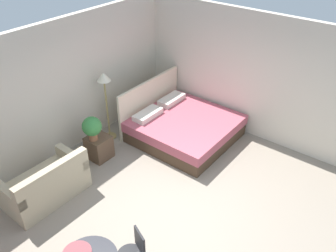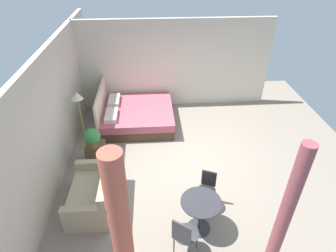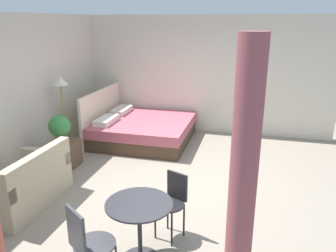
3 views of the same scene
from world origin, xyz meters
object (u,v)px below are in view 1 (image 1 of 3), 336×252
object	(u,v)px
couch	(46,185)
cafe_chair_near_window	(135,250)
bed	(182,126)
nightstand	(99,147)
floor_lamp	(105,86)
potted_plant	(92,127)

from	to	relation	value
couch	cafe_chair_near_window	xyz separation A→B (m)	(-0.16, -2.29, 0.22)
bed	couch	size ratio (longest dim) A/B	1.45
nightstand	cafe_chair_near_window	distance (m)	2.90
floor_lamp	cafe_chair_near_window	size ratio (longest dim) A/B	1.90
cafe_chair_near_window	potted_plant	bearing A→B (deg)	59.41
cafe_chair_near_window	bed	bearing A→B (deg)	25.56
floor_lamp	cafe_chair_near_window	xyz separation A→B (m)	(-2.20, -2.82, -0.76)
potted_plant	couch	bearing A→B (deg)	-173.13
nightstand	potted_plant	world-z (taller)	potted_plant
floor_lamp	bed	bearing A→B (deg)	-51.81
cafe_chair_near_window	nightstand	bearing A→B (deg)	57.61
floor_lamp	nightstand	bearing A→B (deg)	-149.66
potted_plant	cafe_chair_near_window	world-z (taller)	potted_plant
cafe_chair_near_window	floor_lamp	bearing A→B (deg)	52.06
potted_plant	floor_lamp	bearing A→B (deg)	26.34
couch	nightstand	bearing A→B (deg)	6.00
floor_lamp	cafe_chair_near_window	world-z (taller)	floor_lamp
couch	nightstand	distance (m)	1.39
bed	cafe_chair_near_window	xyz separation A→B (m)	(-3.21, -1.54, 0.23)
couch	potted_plant	distance (m)	1.39
floor_lamp	couch	bearing A→B (deg)	-165.48
couch	potted_plant	bearing A→B (deg)	6.87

